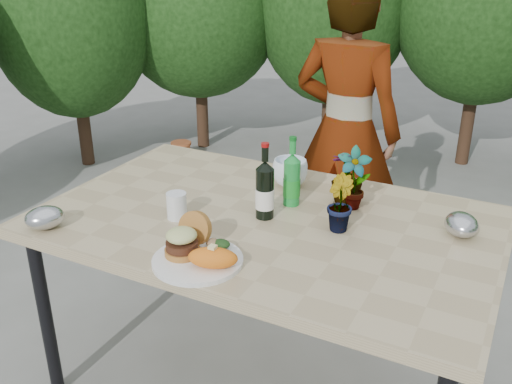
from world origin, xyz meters
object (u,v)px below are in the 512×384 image
at_px(dinner_plate, 198,261).
at_px(person, 346,132).
at_px(patio_table, 266,232).
at_px(wine_bottle, 265,191).

height_order(dinner_plate, person, person).
xyz_separation_m(patio_table, person, (-0.06, 1.03, 0.08)).
relative_size(patio_table, person, 1.04).
bearing_deg(wine_bottle, patio_table, 18.36).
distance_m(dinner_plate, person, 1.41).
bearing_deg(patio_table, dinner_plate, -97.10).
xyz_separation_m(dinner_plate, person, (-0.01, 1.41, 0.01)).
xyz_separation_m(wine_bottle, person, (-0.05, 1.03, -0.08)).
xyz_separation_m(patio_table, wine_bottle, (-0.01, 0.00, 0.16)).
relative_size(dinner_plate, person, 0.18).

